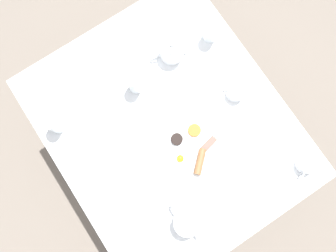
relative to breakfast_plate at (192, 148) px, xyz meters
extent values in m
plane|color=#70665B|center=(-0.03, 0.13, -0.76)|extent=(8.00, 8.00, 0.00)
cube|color=silver|center=(-0.03, 0.13, -0.02)|extent=(0.98, 1.14, 0.03)
cylinder|color=brown|center=(0.41, -0.39, -0.40)|extent=(0.04, 0.04, 0.72)
cylinder|color=brown|center=(-0.47, 0.65, -0.40)|extent=(0.04, 0.04, 0.72)
cylinder|color=brown|center=(0.41, 0.65, -0.40)|extent=(0.04, 0.04, 0.72)
cylinder|color=white|center=(0.00, 0.00, 0.00)|extent=(0.27, 0.27, 0.01)
cylinder|color=white|center=(-0.07, -0.01, 0.00)|extent=(0.06, 0.06, 0.00)
sphere|color=yellow|center=(-0.07, -0.01, 0.02)|extent=(0.03, 0.03, 0.03)
cylinder|color=brown|center=(-0.01, -0.07, 0.02)|extent=(0.10, 0.10, 0.03)
cube|color=#B74C42|center=(0.07, -0.03, 0.01)|extent=(0.09, 0.05, 0.01)
cylinder|color=#D16023|center=(0.05, 0.06, 0.01)|extent=(0.06, 0.06, 0.01)
cylinder|color=black|center=(-0.03, 0.07, 0.01)|extent=(0.05, 0.05, 0.02)
cylinder|color=white|center=(0.16, 0.40, 0.04)|extent=(0.11, 0.11, 0.09)
cylinder|color=white|center=(0.16, 0.40, 0.09)|extent=(0.08, 0.08, 0.01)
sphere|color=white|center=(0.16, 0.40, 0.10)|extent=(0.02, 0.02, 0.02)
cone|color=white|center=(0.23, 0.38, 0.04)|extent=(0.06, 0.04, 0.04)
torus|color=white|center=(0.11, 0.42, 0.04)|extent=(0.07, 0.03, 0.07)
cylinder|color=white|center=(-0.19, -0.24, 0.04)|extent=(0.11, 0.11, 0.09)
cylinder|color=white|center=(-0.19, -0.24, 0.09)|extent=(0.08, 0.08, 0.01)
sphere|color=white|center=(-0.19, -0.24, 0.10)|extent=(0.02, 0.02, 0.02)
cone|color=white|center=(-0.18, -0.30, 0.04)|extent=(0.03, 0.05, 0.04)
torus|color=white|center=(-0.20, -0.18, 0.04)|extent=(0.02, 0.07, 0.07)
cylinder|color=white|center=(0.29, 0.09, -0.01)|extent=(0.13, 0.13, 0.01)
cylinder|color=white|center=(0.29, 0.09, 0.02)|extent=(0.08, 0.08, 0.05)
cylinder|color=olive|center=(0.29, 0.09, 0.02)|extent=(0.07, 0.07, 0.04)
torus|color=white|center=(0.26, 0.13, 0.02)|extent=(0.03, 0.04, 0.04)
cylinder|color=white|center=(0.36, -0.32, -0.01)|extent=(0.13, 0.13, 0.01)
cylinder|color=white|center=(0.36, -0.32, 0.02)|extent=(0.08, 0.08, 0.05)
cylinder|color=olive|center=(0.36, -0.32, 0.02)|extent=(0.07, 0.07, 0.04)
torus|color=white|center=(0.32, -0.34, 0.02)|extent=(0.04, 0.03, 0.04)
cylinder|color=white|center=(-0.05, 0.36, 0.05)|extent=(0.06, 0.06, 0.12)
cylinder|color=white|center=(-0.43, 0.40, 0.05)|extent=(0.06, 0.06, 0.12)
cylinder|color=white|center=(0.35, 0.38, 0.06)|extent=(0.06, 0.06, 0.13)
cube|color=white|center=(-0.34, 0.17, -0.01)|extent=(0.19, 0.16, 0.01)
cube|color=silver|center=(-0.10, 0.57, -0.01)|extent=(0.11, 0.14, 0.00)
cube|color=silver|center=(0.24, -0.17, -0.01)|extent=(0.20, 0.08, 0.00)
cube|color=silver|center=(-0.36, 0.52, -0.01)|extent=(0.15, 0.03, 0.00)
cube|color=silver|center=(0.35, 0.52, -0.01)|extent=(0.16, 0.04, 0.00)
camera|label=1|loc=(-0.16, -0.06, 1.39)|focal=35.00mm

